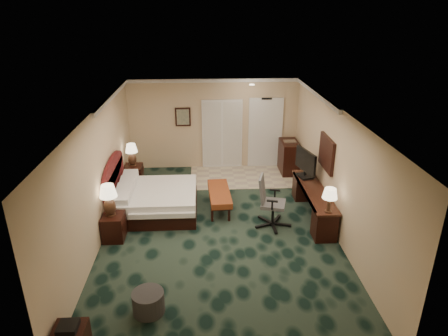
{
  "coord_description": "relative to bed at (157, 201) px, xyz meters",
  "views": [
    {
      "loc": [
        -0.31,
        -7.7,
        4.68
      ],
      "look_at": [
        0.14,
        0.6,
        1.24
      ],
      "focal_mm": 32.0,
      "sensor_mm": 36.0,
      "label": 1
    }
  ],
  "objects": [
    {
      "name": "nightstand_near",
      "position": [
        -0.8,
        -1.13,
        -0.02
      ],
      "size": [
        0.45,
        0.51,
        0.56
      ],
      "primitive_type": "cube",
      "color": "black",
      "rests_on": "ground"
    },
    {
      "name": "wall_back",
      "position": [
        1.46,
        2.86,
        1.05
      ],
      "size": [
        5.0,
        0.0,
        2.7
      ],
      "primitive_type": "cube",
      "color": "#DCB98D",
      "rests_on": "ground"
    },
    {
      "name": "wall_mirror",
      "position": [
        3.92,
        -0.29,
        1.25
      ],
      "size": [
        0.05,
        0.95,
        0.75
      ],
      "primitive_type": "cube",
      "color": "white",
      "rests_on": "wall_right"
    },
    {
      "name": "wall_left",
      "position": [
        -1.04,
        -0.89,
        1.05
      ],
      "size": [
        0.0,
        7.5,
        2.7
      ],
      "primitive_type": "cube",
      "color": "#DCB98D",
      "rests_on": "ground"
    },
    {
      "name": "floor",
      "position": [
        1.46,
        -0.89,
        -0.3
      ],
      "size": [
        5.0,
        7.5,
        0.0
      ],
      "primitive_type": "cube",
      "color": "black",
      "rests_on": "ground"
    },
    {
      "name": "tile_patch",
      "position": [
        2.36,
        2.01,
        -0.29
      ],
      "size": [
        3.2,
        1.7,
        0.01
      ],
      "primitive_type": "cube",
      "color": "#B5A593",
      "rests_on": "ground"
    },
    {
      "name": "desk_lamp",
      "position": [
        3.69,
        -1.45,
        0.66
      ],
      "size": [
        0.34,
        0.34,
        0.54
      ],
      "primitive_type": null,
      "rotation": [
        0.0,
        0.0,
        0.11
      ],
      "color": "black",
      "rests_on": "desk"
    },
    {
      "name": "bed",
      "position": [
        0.0,
        0.0,
        0.0
      ],
      "size": [
        1.89,
        1.75,
        0.6
      ],
      "primitive_type": "cube",
      "color": "white",
      "rests_on": "ground"
    },
    {
      "name": "closet_doors",
      "position": [
        1.71,
        2.82,
        0.75
      ],
      "size": [
        1.2,
        0.06,
        2.1
      ],
      "primitive_type": "cube",
      "color": "beige",
      "rests_on": "ground"
    },
    {
      "name": "desk",
      "position": [
        3.68,
        -0.4,
        0.05
      ],
      "size": [
        0.52,
        2.4,
        0.69
      ],
      "primitive_type": "cube",
      "color": "black",
      "rests_on": "ground"
    },
    {
      "name": "wall_art",
      "position": [
        0.56,
        2.82,
        1.3
      ],
      "size": [
        0.45,
        0.06,
        0.55
      ],
      "primitive_type": "cube",
      "color": "#55645E",
      "rests_on": "wall_back"
    },
    {
      "name": "desk_chair",
      "position": [
        2.67,
        -0.76,
        0.29
      ],
      "size": [
        0.84,
        0.81,
        1.18
      ],
      "primitive_type": null,
      "rotation": [
        0.0,
        0.0,
        -0.27
      ],
      "color": "#525156",
      "rests_on": "ground"
    },
    {
      "name": "headboard",
      "position": [
        -0.98,
        0.11,
        0.4
      ],
      "size": [
        0.12,
        2.0,
        1.4
      ],
      "primitive_type": null,
      "color": "#4A1A15",
      "rests_on": "ground"
    },
    {
      "name": "lamp_near",
      "position": [
        -0.84,
        -1.1,
        0.6
      ],
      "size": [
        0.42,
        0.42,
        0.69
      ],
      "primitive_type": null,
      "rotation": [
        0.0,
        0.0,
        -0.17
      ],
      "color": "black",
      "rests_on": "nightstand_near"
    },
    {
      "name": "tv",
      "position": [
        3.62,
        0.33,
        0.75
      ],
      "size": [
        0.3,
        0.9,
        0.71
      ],
      "primitive_type": "cube",
      "rotation": [
        0.0,
        0.0,
        0.25
      ],
      "color": "black",
      "rests_on": "desk"
    },
    {
      "name": "lamp_far",
      "position": [
        -0.8,
        1.6,
        0.6
      ],
      "size": [
        0.35,
        0.35,
        0.61
      ],
      "primitive_type": null,
      "rotation": [
        0.0,
        0.0,
        -0.08
      ],
      "color": "black",
      "rests_on": "nightstand_far"
    },
    {
      "name": "ceiling",
      "position": [
        1.46,
        -0.89,
        2.4
      ],
      "size": [
        5.0,
        7.5,
        0.0
      ],
      "primitive_type": "cube",
      "color": "silver",
      "rests_on": "wall_back"
    },
    {
      "name": "entry_door",
      "position": [
        3.01,
        2.83,
        0.75
      ],
      "size": [
        1.02,
        0.06,
        2.18
      ],
      "primitive_type": "cube",
      "color": "white",
      "rests_on": "ground"
    },
    {
      "name": "wall_right",
      "position": [
        3.96,
        -0.89,
        1.05
      ],
      "size": [
        0.0,
        7.5,
        2.7
      ],
      "primitive_type": "cube",
      "color": "#DCB98D",
      "rests_on": "ground"
    },
    {
      "name": "nightstand_far",
      "position": [
        -0.79,
        1.55,
        -0.0
      ],
      "size": [
        0.48,
        0.54,
        0.59
      ],
      "primitive_type": "cube",
      "color": "black",
      "rests_on": "ground"
    },
    {
      "name": "bed_bench",
      "position": [
        1.5,
        0.1,
        -0.06
      ],
      "size": [
        0.56,
        1.44,
        0.48
      ],
      "primitive_type": "cube",
      "rotation": [
        0.0,
        0.0,
        0.05
      ],
      "color": "maroon",
      "rests_on": "ground"
    },
    {
      "name": "crown_molding",
      "position": [
        1.46,
        -0.89,
        2.35
      ],
      "size": [
        5.0,
        7.5,
        0.1
      ],
      "primitive_type": null,
      "color": "white",
      "rests_on": "wall_back"
    },
    {
      "name": "wall_front",
      "position": [
        1.46,
        -4.64,
        1.05
      ],
      "size": [
        5.0,
        0.0,
        2.7
      ],
      "primitive_type": "cube",
      "color": "#DCB98D",
      "rests_on": "ground"
    },
    {
      "name": "minibar",
      "position": [
        3.66,
        2.31,
        0.17
      ],
      "size": [
        0.5,
        0.9,
        0.95
      ],
      "primitive_type": "cube",
      "color": "black",
      "rests_on": "ground"
    },
    {
      "name": "ottoman",
      "position": [
        0.2,
        -3.39,
        -0.11
      ],
      "size": [
        0.6,
        0.6,
        0.37
      ],
      "primitive_type": "cylinder",
      "rotation": [
        0.0,
        0.0,
        -0.16
      ],
      "color": "#2D2C2F",
      "rests_on": "ground"
    }
  ]
}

